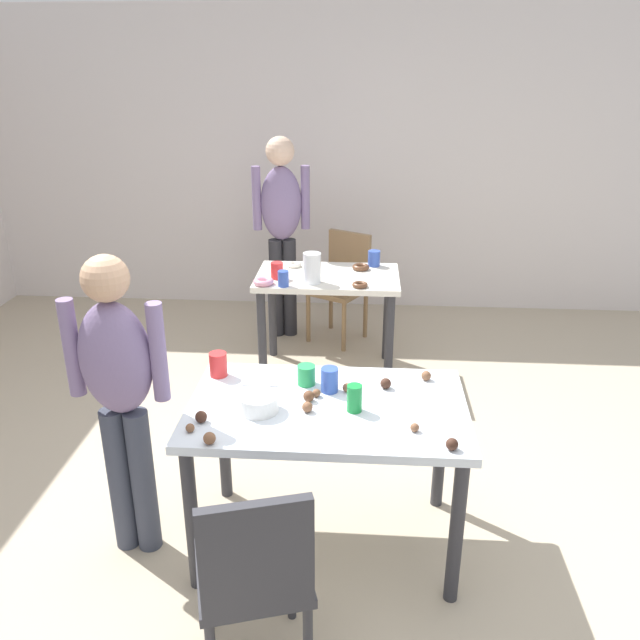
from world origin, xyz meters
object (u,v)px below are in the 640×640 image
chair_near_table (254,573)px  soda_can (354,398)px  mixing_bowl (258,403)px  person_girl_near (119,385)px  pitcher_far (312,268)px  dining_table_far (328,292)px  person_adult_far (282,220)px  chair_far_table (343,280)px  dining_table_near (327,424)px

chair_near_table → soda_can: size_ratio=7.13×
chair_near_table → mixing_bowl: 0.74m
person_girl_near → pitcher_far: person_girl_near is taller
dining_table_far → person_adult_far: (-0.41, 0.66, 0.36)m
chair_far_table → mixing_bowl: 2.60m
chair_far_table → person_girl_near: 2.74m
dining_table_far → chair_far_table: 0.68m
dining_table_far → pitcher_far: bearing=-118.3°
person_adult_far → soda_can: (0.64, -2.54, -0.17)m
person_adult_far → soda_can: person_adult_far is taller
chair_far_table → mixing_bowl: size_ratio=5.01×
person_adult_far → mixing_bowl: (0.22, -2.57, -0.20)m
chair_far_table → person_adult_far: 0.69m
soda_can → pitcher_far: bearing=100.8°
chair_near_table → soda_can: soda_can is taller
chair_near_table → chair_far_table: 3.25m
person_adult_far → pitcher_far: 0.91m
chair_far_table → soda_can: bearing=-86.7°
chair_far_table → pitcher_far: size_ratio=4.19×
dining_table_far → person_adult_far: 0.86m
chair_far_table → soda_can: soda_can is taller
dining_table_near → dining_table_far: same height
person_girl_near → mixing_bowl: bearing=1.3°
person_girl_near → pitcher_far: size_ratio=6.93×
chair_near_table → chair_far_table: (0.18, 3.25, 0.00)m
person_adult_far → pitcher_far: size_ratio=7.81×
person_girl_near → mixing_bowl: person_girl_near is taller
dining_table_near → dining_table_far: size_ratio=1.23×
chair_near_table → person_girl_near: person_girl_near is taller
dining_table_far → person_adult_far: size_ratio=0.62×
chair_near_table → dining_table_near: bearing=74.6°
person_girl_near → chair_near_table: bearing=-44.2°
dining_table_far → person_girl_near: size_ratio=0.69×
mixing_bowl → chair_near_table: bearing=-82.9°
chair_far_table → mixing_bowl: bearing=-95.9°
chair_far_table → chair_near_table: bearing=-93.2°
person_adult_far → dining_table_far: bearing=-58.6°
dining_table_near → person_adult_far: 2.57m
soda_can → dining_table_near: bearing=159.0°
chair_near_table → person_adult_far: bearing=95.4°
dining_table_near → dining_table_far: bearing=93.4°
mixing_bowl → soda_can: 0.41m
mixing_bowl → dining_table_near: bearing=14.4°
chair_far_table → person_girl_near: person_girl_near is taller
chair_far_table → soda_can: 2.56m
pitcher_far → person_girl_near: bearing=-111.6°
chair_near_table → person_adult_far: person_adult_far is taller
dining_table_far → soda_can: soda_can is taller
dining_table_near → chair_far_table: (-0.03, 2.49, -0.15)m
person_girl_near → pitcher_far: 1.87m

